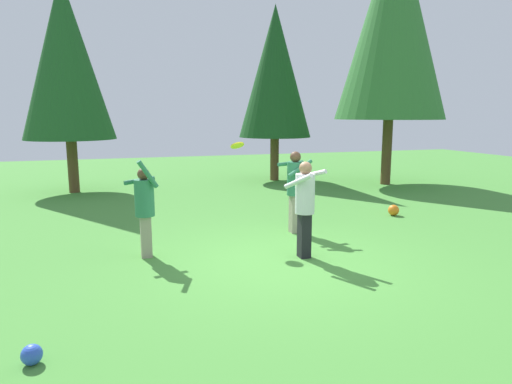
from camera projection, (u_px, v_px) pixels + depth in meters
ground_plane at (286, 261)px, 7.81m from camera, size 40.00×40.00×0.00m
person_thrower at (145, 205)px, 7.90m from camera, size 0.59×0.60×1.76m
person_catcher at (295, 185)px, 9.54m from camera, size 0.64×0.55×1.74m
person_bystander at (305, 201)px, 7.86m from camera, size 0.70×0.74×1.71m
frisbee at (237, 145)px, 8.83m from camera, size 0.32×0.31×0.15m
ball_blue at (32, 355)px, 4.57m from camera, size 0.21×0.21×0.21m
ball_orange at (394, 210)px, 11.29m from camera, size 0.27×0.27×0.27m
tree_far_right at (393, 20)px, 15.43m from camera, size 3.81×3.81×9.10m
tree_right at (275, 72)px, 16.71m from camera, size 2.70×2.70×6.45m
tree_left at (65, 59)px, 13.98m from camera, size 2.81×2.81×6.72m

